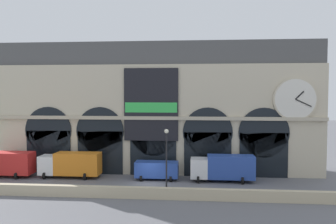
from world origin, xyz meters
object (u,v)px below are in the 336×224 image
object	(u,v)px
box_truck_west	(4,163)
street_lamp_quayside	(166,154)
box_truck_mideast	(223,167)
van_center	(157,169)
box_truck_midwest	(71,164)

from	to	relation	value
box_truck_west	street_lamp_quayside	xyz separation A→B (m)	(21.08, -6.69, 2.71)
box_truck_west	box_truck_mideast	world-z (taller)	same
van_center	box_truck_west	bearing A→B (deg)	-179.22
box_truck_midwest	box_truck_west	bearing A→B (deg)	-177.54
box_truck_west	box_truck_midwest	distance (m)	8.49
box_truck_mideast	street_lamp_quayside	size ratio (longest dim) A/B	1.09
box_truck_mideast	box_truck_west	bearing A→B (deg)	-179.78
van_center	box_truck_midwest	bearing A→B (deg)	179.45
street_lamp_quayside	van_center	bearing A→B (deg)	104.91
van_center	street_lamp_quayside	world-z (taller)	street_lamp_quayside
box_truck_west	street_lamp_quayside	bearing A→B (deg)	-17.60
box_truck_midwest	van_center	size ratio (longest dim) A/B	1.44
box_truck_mideast	box_truck_midwest	bearing A→B (deg)	179.21
van_center	street_lamp_quayside	bearing A→B (deg)	-75.09
van_center	street_lamp_quayside	xyz separation A→B (m)	(1.85, -6.95, 3.17)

